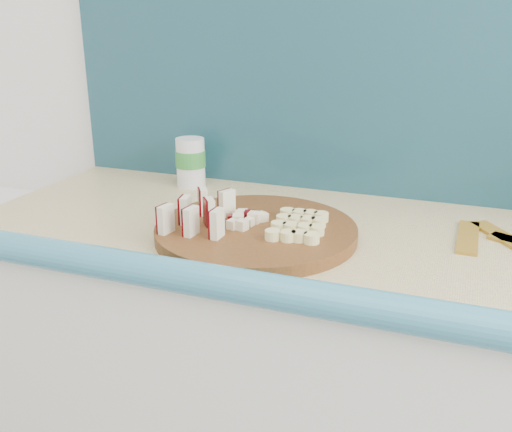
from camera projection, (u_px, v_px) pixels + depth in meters
name	position (u px, v px, depth m)	size (l,w,h in m)	color
backsplash	(512.00, 99.00, 1.25)	(2.20, 0.02, 0.50)	teal
cutting_board	(256.00, 231.00, 1.15)	(0.41, 0.41, 0.03)	#472A0F
apple_wedges	(200.00, 213.00, 1.13)	(0.12, 0.17, 0.06)	#F1E6C1
apple_chunks	(243.00, 220.00, 1.14)	(0.06, 0.07, 0.02)	#F6E7C5
banana_slices	(299.00, 225.00, 1.12)	(0.12, 0.16, 0.02)	#F1E693
canister	(191.00, 161.00, 1.47)	(0.08, 0.08, 0.13)	white
banana_peel	(502.00, 241.00, 1.12)	(0.24, 0.20, 0.01)	#B48822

